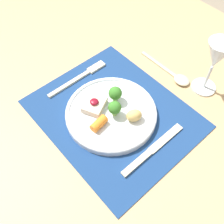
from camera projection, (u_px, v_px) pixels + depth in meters
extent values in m
plane|color=gray|center=(113.00, 195.00, 1.35)|extent=(8.00, 8.00, 0.00)
cube|color=tan|center=(114.00, 117.00, 0.76)|extent=(1.58, 1.29, 0.03)
cylinder|color=tan|center=(105.00, 25.00, 1.59)|extent=(0.06, 0.06, 0.71)
cube|color=navy|center=(114.00, 114.00, 0.75)|extent=(0.44, 0.37, 0.00)
cylinder|color=silver|center=(112.00, 114.00, 0.73)|extent=(0.26, 0.26, 0.02)
torus|color=silver|center=(112.00, 113.00, 0.73)|extent=(0.26, 0.26, 0.01)
cube|color=beige|center=(94.00, 105.00, 0.73)|extent=(0.08, 0.08, 0.02)
ellipsoid|color=maroon|center=(94.00, 102.00, 0.72)|extent=(0.02, 0.02, 0.01)
cylinder|color=#84B256|center=(115.00, 112.00, 0.72)|extent=(0.01, 0.01, 0.02)
sphere|color=#387A28|center=(115.00, 108.00, 0.70)|extent=(0.04, 0.04, 0.04)
cylinder|color=#84B256|center=(115.00, 98.00, 0.75)|extent=(0.01, 0.01, 0.02)
sphere|color=#387A28|center=(115.00, 93.00, 0.73)|extent=(0.04, 0.04, 0.04)
cylinder|color=orange|center=(99.00, 124.00, 0.69)|extent=(0.03, 0.05, 0.02)
ellipsoid|color=tan|center=(134.00, 115.00, 0.70)|extent=(0.05, 0.05, 0.03)
cube|color=beige|center=(69.00, 84.00, 0.81)|extent=(0.01, 0.15, 0.01)
cube|color=beige|center=(96.00, 67.00, 0.85)|extent=(0.02, 0.06, 0.01)
cube|color=beige|center=(137.00, 163.00, 0.66)|extent=(0.02, 0.10, 0.01)
cube|color=beige|center=(166.00, 138.00, 0.70)|extent=(0.02, 0.12, 0.00)
cube|color=beige|center=(159.00, 64.00, 0.86)|extent=(0.15, 0.01, 0.01)
ellipsoid|color=beige|center=(182.00, 80.00, 0.81)|extent=(0.05, 0.04, 0.02)
cylinder|color=white|center=(203.00, 87.00, 0.80)|extent=(0.07, 0.07, 0.01)
cylinder|color=white|center=(208.00, 77.00, 0.77)|extent=(0.01, 0.01, 0.08)
cone|color=white|center=(217.00, 55.00, 0.70)|extent=(0.07, 0.07, 0.08)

